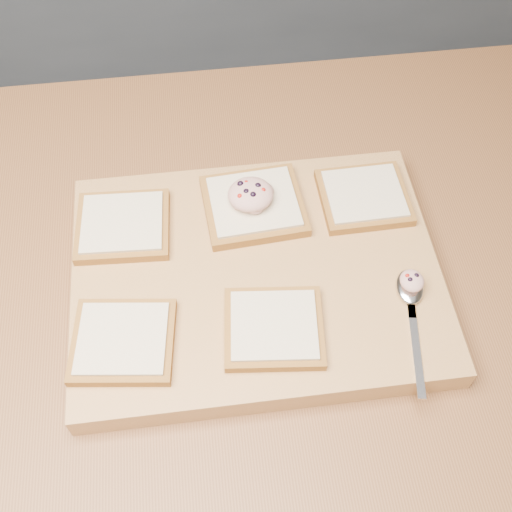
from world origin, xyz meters
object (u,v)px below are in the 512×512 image
at_px(bread_far_center, 254,205).
at_px(spoon, 411,296).
at_px(tuna_salad_dollop, 251,194).
at_px(cutting_board, 256,276).

xyz_separation_m(bread_far_center, spoon, (0.17, -0.16, -0.00)).
distance_m(bread_far_center, tuna_salad_dollop, 0.02).
distance_m(cutting_board, tuna_salad_dollop, 0.10).
height_order(bread_far_center, tuna_salad_dollop, tuna_salad_dollop).
distance_m(cutting_board, bread_far_center, 0.10).
bearing_deg(cutting_board, tuna_salad_dollop, 87.11).
xyz_separation_m(cutting_board, spoon, (0.18, -0.06, 0.02)).
distance_m(bread_far_center, spoon, 0.23).
bearing_deg(bread_far_center, tuna_salad_dollop, -176.57).
relative_size(cutting_board, spoon, 2.72).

